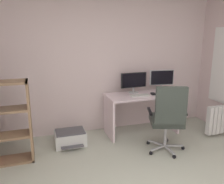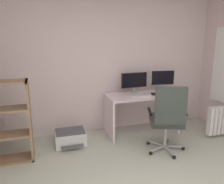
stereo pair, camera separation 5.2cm
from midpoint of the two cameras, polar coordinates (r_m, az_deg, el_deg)
wall_back at (r=4.41m, az=-3.47°, el=7.50°), size 4.47×0.10×2.67m
desk at (r=4.40m, az=6.90°, el=-3.20°), size 1.31×0.60×0.75m
monitor_main at (r=4.38m, az=4.96°, el=2.68°), size 0.51×0.18×0.38m
monitor_secondary at (r=4.64m, az=11.69°, el=3.25°), size 0.48×0.18×0.41m
keyboard at (r=4.21m, az=6.40°, el=-0.86°), size 0.34×0.14×0.02m
computer_mouse at (r=4.34m, az=9.62°, el=-0.42°), size 0.07×0.10×0.03m
office_chair at (r=3.69m, az=13.03°, el=-5.81°), size 0.64×0.67×1.11m
printer at (r=4.09m, az=-10.46°, el=-10.93°), size 0.51×0.44×0.25m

